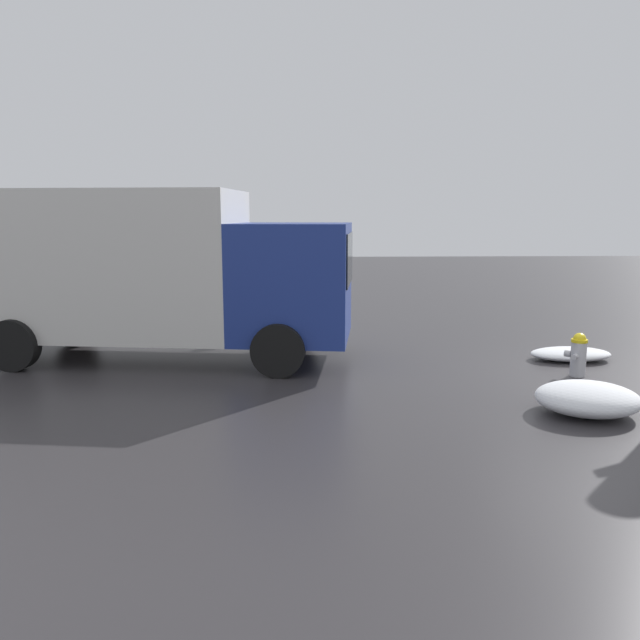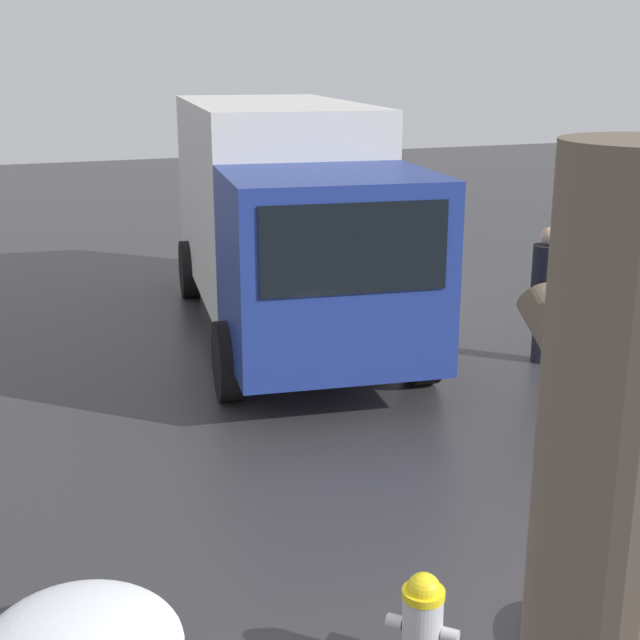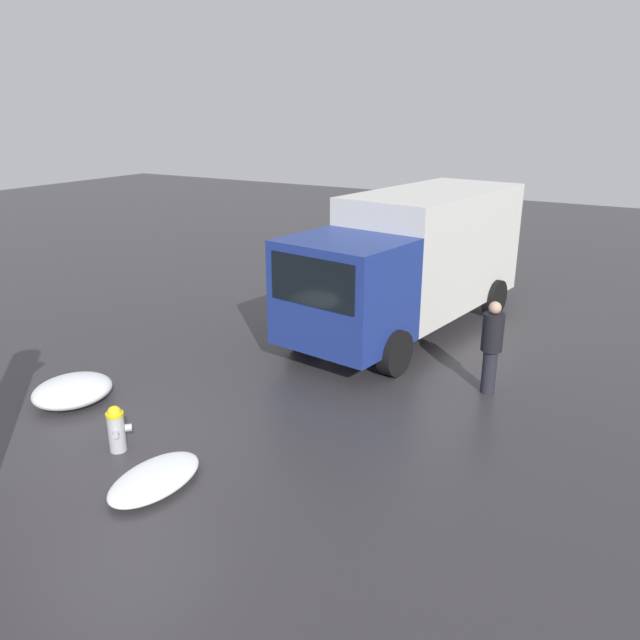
{
  "view_description": "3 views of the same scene",
  "coord_description": "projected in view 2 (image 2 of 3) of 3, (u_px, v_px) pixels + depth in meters",
  "views": [
    {
      "loc": [
        4.76,
        9.9,
        2.66
      ],
      "look_at": [
        4.26,
        -0.99,
        0.82
      ],
      "focal_mm": 35.0,
      "sensor_mm": 36.0,
      "label": 1
    },
    {
      "loc": [
        -4.11,
        2.26,
        3.69
      ],
      "look_at": [
        3.57,
        -0.72,
        1.25
      ],
      "focal_mm": 50.0,
      "sensor_mm": 36.0,
      "label": 2
    },
    {
      "loc": [
        -5.56,
        -6.78,
        4.89
      ],
      "look_at": [
        4.27,
        -1.01,
        0.99
      ],
      "focal_mm": 35.0,
      "sensor_mm": 36.0,
      "label": 3
    }
  ],
  "objects": [
    {
      "name": "fire_hydrant",
      "position": [
        422.0,
        626.0,
        5.4
      ],
      "size": [
        0.39,
        0.39,
        0.73
      ],
      "rotation": [
        0.0,
        0.0,
        5.5
      ],
      "color": "#B7B7BC",
      "rests_on": "ground_plane"
    },
    {
      "name": "delivery_truck",
      "position": [
        284.0,
        211.0,
        12.16
      ],
      "size": [
        7.19,
        3.28,
        3.09
      ],
      "rotation": [
        0.0,
        0.0,
        1.43
      ],
      "color": "navy",
      "rests_on": "ground_plane"
    },
    {
      "name": "pedestrian",
      "position": [
        546.0,
        290.0,
        11.0
      ],
      "size": [
        0.37,
        0.37,
        1.71
      ],
      "rotation": [
        0.0,
        0.0,
        0.54
      ],
      "color": "#23232D",
      "rests_on": "ground_plane"
    }
  ]
}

